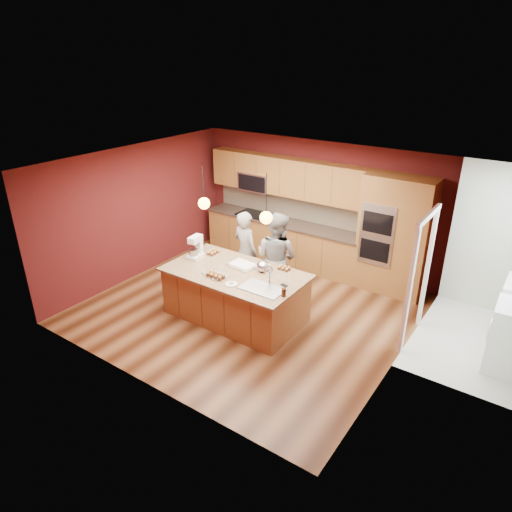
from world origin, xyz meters
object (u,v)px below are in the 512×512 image
Objects in this scene: person_left at (245,252)px; stand_mixer at (196,249)px; island at (236,294)px; mixing_bowl at (263,266)px; person_right at (276,258)px.

person_left is 1.03m from stand_mixer.
island is 0.70m from mixing_bowl.
person_right reaches higher than stand_mixer.
person_left reaches higher than island.
person_left is 7.10× the size of mixing_bowl.
island is 1.39× the size of person_right.
stand_mixer is at bearing -169.87° from mixing_bowl.
person_right is 1.49m from stand_mixer.
person_left is 0.93× the size of person_right.
mixing_bowl is at bearing 103.75° from person_right.
mixing_bowl is (0.83, -0.64, 0.17)m from person_left.
mixing_bowl is (0.37, 0.29, 0.53)m from island.
stand_mixer is at bearing 38.82° from person_right.
island is 1.05m from person_right.
person_right reaches higher than island.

